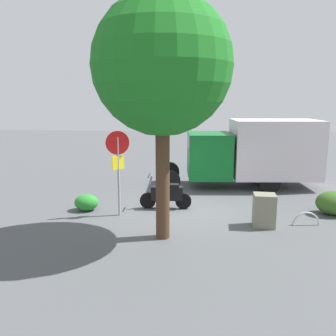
# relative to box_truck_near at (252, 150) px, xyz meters

# --- Properties ---
(ground_plane) EXTENTS (60.00, 60.00, 0.00)m
(ground_plane) POSITION_rel_box_truck_near_xyz_m (2.80, 3.62, -1.60)
(ground_plane) COLOR #4E5053
(box_truck_near) EXTENTS (6.91, 2.61, 2.91)m
(box_truck_near) POSITION_rel_box_truck_near_xyz_m (0.00, 0.00, 0.00)
(box_truck_near) COLOR black
(box_truck_near) RESTS_ON ground
(motorcycle) EXTENTS (1.81, 0.55, 1.20)m
(motorcycle) POSITION_rel_box_truck_near_xyz_m (3.46, 3.41, -1.08)
(motorcycle) COLOR black
(motorcycle) RESTS_ON ground
(stop_sign) EXTENTS (0.71, 0.33, 2.80)m
(stop_sign) POSITION_rel_box_truck_near_xyz_m (4.95, 4.24, 0.25)
(stop_sign) COLOR #9E9EA3
(stop_sign) RESTS_ON ground
(street_tree) EXTENTS (3.60, 3.60, 6.43)m
(street_tree) POSITION_rel_box_truck_near_xyz_m (3.36, 5.98, 3.00)
(street_tree) COLOR #47301E
(street_tree) RESTS_ON ground
(utility_cabinet) EXTENTS (0.67, 0.59, 1.01)m
(utility_cabinet) POSITION_rel_box_truck_near_xyz_m (0.40, 4.92, -1.10)
(utility_cabinet) COLOR gray
(utility_cabinet) RESTS_ON ground
(bike_rack_hoop) EXTENTS (0.85, 0.11, 0.85)m
(bike_rack_hoop) POSITION_rel_box_truck_near_xyz_m (-0.92, 4.72, -1.60)
(bike_rack_hoop) COLOR #B7B7BC
(bike_rack_hoop) RESTS_ON ground
(shrub_near_sign) EXTENTS (0.82, 0.67, 0.56)m
(shrub_near_sign) POSITION_rel_box_truck_near_xyz_m (6.20, 3.81, -1.32)
(shrub_near_sign) COLOR #28882C
(shrub_near_sign) RESTS_ON ground
(shrub_mid_verge) EXTENTS (1.16, 0.95, 0.79)m
(shrub_mid_verge) POSITION_rel_box_truck_near_xyz_m (-2.14, 3.62, -1.21)
(shrub_mid_verge) COLOR #365C1F
(shrub_mid_verge) RESTS_ON ground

